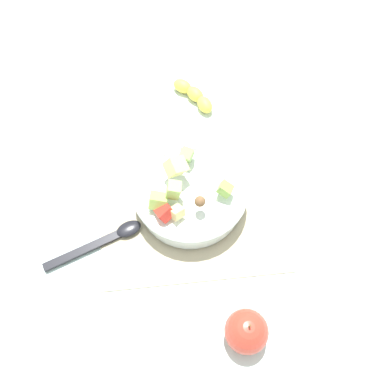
{
  "coord_description": "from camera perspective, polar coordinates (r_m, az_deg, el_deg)",
  "views": [
    {
      "loc": [
        0.04,
        0.42,
        0.78
      ],
      "look_at": [
        -0.0,
        -0.01,
        0.05
      ],
      "focal_mm": 35.81,
      "sensor_mm": 36.0,
      "label": 1
    }
  ],
  "objects": [
    {
      "name": "whole_apple",
      "position": [
        0.76,
        8.1,
        -19.86
      ],
      "size": [
        0.08,
        0.08,
        0.09
      ],
      "color": "#BC3828",
      "rests_on": "ground_plane"
    },
    {
      "name": "ground_plane",
      "position": [
        0.89,
        -0.18,
        -2.08
      ],
      "size": [
        2.4,
        2.4,
        0.0
      ],
      "primitive_type": "plane",
      "color": "silver"
    },
    {
      "name": "banana_whole",
      "position": [
        1.08,
        0.29,
        14.26
      ],
      "size": [
        0.11,
        0.14,
        0.04
      ],
      "color": "yellow",
      "rests_on": "ground_plane"
    },
    {
      "name": "serving_spoon",
      "position": [
        0.86,
        -12.23,
        -6.7
      ],
      "size": [
        0.22,
        0.11,
        0.01
      ],
      "color": "black",
      "rests_on": "placemat"
    },
    {
      "name": "salad_bowl",
      "position": [
        0.85,
        -0.1,
        -0.22
      ],
      "size": [
        0.25,
        0.25,
        0.13
      ],
      "color": "white",
      "rests_on": "placemat"
    },
    {
      "name": "placemat",
      "position": [
        0.89,
        -0.18,
        -1.98
      ],
      "size": [
        0.41,
        0.36,
        0.01
      ],
      "primitive_type": "cube",
      "color": "tan",
      "rests_on": "ground_plane"
    }
  ]
}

